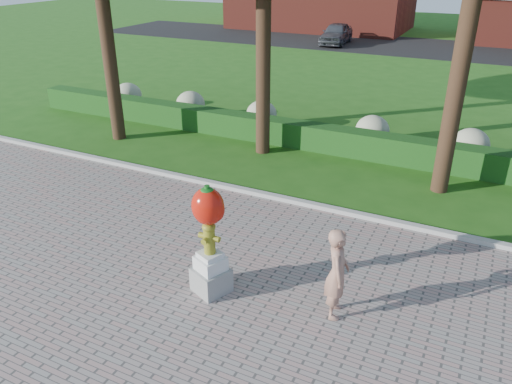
% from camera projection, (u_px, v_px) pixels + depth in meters
% --- Properties ---
extents(ground, '(100.00, 100.00, 0.00)m').
position_uv_depth(ground, '(226.00, 260.00, 10.40)').
color(ground, '#235715').
rests_on(ground, ground).
extents(curb, '(40.00, 0.18, 0.15)m').
position_uv_depth(curb, '(283.00, 199.00, 12.79)').
color(curb, '#ADADA5').
rests_on(curb, ground).
extents(lawn_hedge, '(24.00, 0.70, 0.80)m').
position_uv_depth(lawn_hedge, '(333.00, 140.00, 15.88)').
color(lawn_hedge, '#144615').
rests_on(lawn_hedge, ground).
extents(hydrangea_row, '(20.10, 1.10, 0.99)m').
position_uv_depth(hydrangea_row, '(359.00, 129.00, 16.40)').
color(hydrangea_row, '#9FA57E').
rests_on(hydrangea_row, ground).
extents(street, '(50.00, 8.00, 0.02)m').
position_uv_depth(street, '(432.00, 48.00, 33.02)').
color(street, black).
rests_on(street, ground).
extents(hydrant_sculpture, '(0.78, 0.78, 2.18)m').
position_uv_depth(hydrant_sculpture, '(209.00, 237.00, 8.92)').
color(hydrant_sculpture, gray).
rests_on(hydrant_sculpture, walkway).
extents(woman, '(0.57, 0.71, 1.69)m').
position_uv_depth(woman, '(337.00, 273.00, 8.46)').
color(woman, '#AB7762').
rests_on(woman, walkway).
extents(parked_car, '(1.93, 4.22, 1.40)m').
position_uv_depth(parked_car, '(336.00, 33.00, 34.14)').
color(parked_car, '#43454B').
rests_on(parked_car, street).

